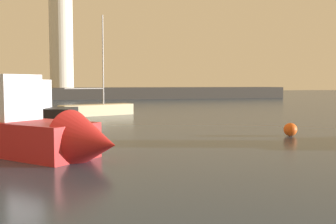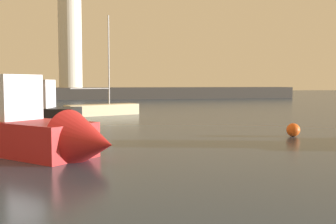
# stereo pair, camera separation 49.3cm
# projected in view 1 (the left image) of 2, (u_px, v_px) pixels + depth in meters

# --- Properties ---
(ground_plane) EXTENTS (220.00, 220.00, 0.00)m
(ground_plane) POSITION_uv_depth(u_px,v_px,m) (108.00, 114.00, 38.12)
(ground_plane) COLOR #2D3D51
(breakwater) EXTENTS (76.84, 6.52, 2.13)m
(breakwater) POSITION_uv_depth(u_px,v_px,m) (87.00, 93.00, 73.01)
(breakwater) COLOR #423F3D
(breakwater) RESTS_ON ground_plane
(lighthouse) EXTENTS (4.15, 4.15, 19.22)m
(lighthouse) POSITION_uv_depth(u_px,v_px,m) (61.00, 37.00, 71.16)
(lighthouse) COLOR silver
(lighthouse) RESTS_ON breakwater
(motorboat_3) EXTENTS (7.33, 7.54, 3.69)m
(motorboat_3) POSITION_uv_depth(u_px,v_px,m) (38.00, 131.00, 15.89)
(motorboat_3) COLOR #B21E1E
(motorboat_3) RESTS_ON ground_plane
(sailboat_moored) EXTENTS (6.90, 4.07, 9.09)m
(sailboat_moored) POSITION_uv_depth(u_px,v_px,m) (97.00, 109.00, 36.09)
(sailboat_moored) COLOR beige
(sailboat_moored) RESTS_ON ground_plane
(mooring_buoy) EXTENTS (0.73, 0.73, 0.73)m
(mooring_buoy) POSITION_uv_depth(u_px,v_px,m) (290.00, 130.00, 21.93)
(mooring_buoy) COLOR #EA5919
(mooring_buoy) RESTS_ON ground_plane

